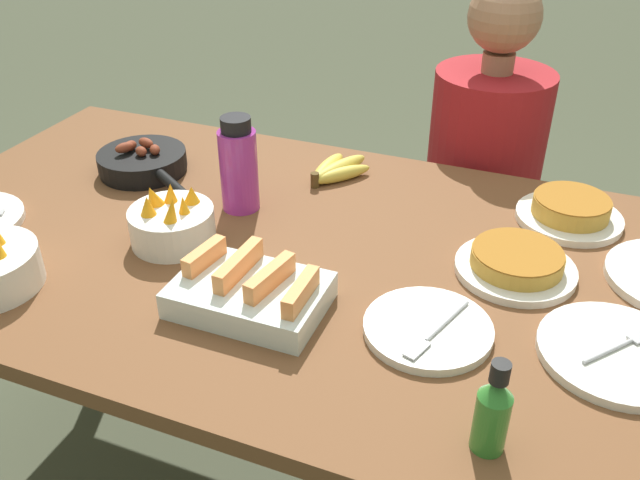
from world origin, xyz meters
TOP-DOWN VIEW (x-y plane):
  - dining_table at (0.00, 0.00)m, footprint 1.87×0.97m
  - banana_bunch at (-0.09, 0.32)m, footprint 0.13×0.18m
  - melon_tray at (-0.05, -0.21)m, footprint 0.26×0.18m
  - skillet at (-0.53, 0.17)m, footprint 0.33×0.26m
  - frittata_plate_center at (0.37, 0.07)m, footprint 0.23×0.23m
  - frittata_plate_side at (0.45, 0.31)m, footprint 0.22×0.22m
  - empty_plate_near_front at (0.26, -0.16)m, footprint 0.22×0.22m
  - empty_plate_mid_edge at (0.55, -0.11)m, footprint 0.25×0.25m
  - fruit_bowl_citrus at (-0.29, -0.07)m, footprint 0.17×0.17m
  - water_bottle at (-0.23, 0.11)m, footprint 0.08×0.08m
  - hot_sauce_bottle at (0.39, -0.37)m, footprint 0.05×0.05m
  - person_figure at (0.21, 0.68)m, footprint 0.34×0.34m

SIDE VIEW (x-z plane):
  - person_figure at x=0.21m, z-range -0.10..1.06m
  - dining_table at x=0.00m, z-range 0.29..1.03m
  - empty_plate_mid_edge at x=0.55m, z-range 0.74..0.77m
  - empty_plate_near_front at x=0.26m, z-range 0.74..0.77m
  - banana_bunch at x=-0.09m, z-range 0.75..0.78m
  - frittata_plate_center at x=0.37m, z-range 0.74..0.79m
  - frittata_plate_side at x=0.45m, z-range 0.74..0.80m
  - skillet at x=-0.53m, z-range 0.73..0.82m
  - melon_tray at x=-0.05m, z-range 0.73..0.82m
  - fruit_bowl_citrus at x=-0.29m, z-range 0.73..0.85m
  - hot_sauce_bottle at x=0.39m, z-range 0.74..0.89m
  - water_bottle at x=-0.23m, z-range 0.74..0.95m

